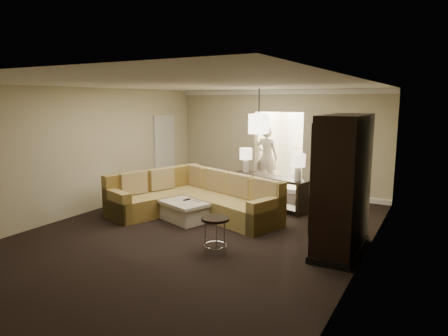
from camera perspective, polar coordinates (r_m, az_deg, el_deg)
The scene contains 18 objects.
ground at distance 7.84m, azimuth -3.47°, elevation -9.11°, with size 8.00×8.00×0.00m, color black.
wall_back at distance 11.05m, azimuth 7.72°, elevation 3.78°, with size 6.00×0.04×2.80m, color #BDB58F.
wall_left at distance 9.46m, azimuth -19.07°, elevation 2.34°, with size 0.04×8.00×2.80m, color #BDB58F.
wall_right at distance 6.42m, azimuth 19.58°, elevation -0.96°, with size 0.04×8.00×2.80m, color #BDB58F.
ceiling at distance 7.42m, azimuth -3.70°, elevation 11.81°, with size 6.00×8.00×0.02m, color white.
crown_molding at distance 10.95m, azimuth 7.79°, elevation 10.69°, with size 6.00×0.10×0.12m, color white.
baseboard at distance 11.22m, azimuth 7.47°, elevation -3.06°, with size 6.00×0.10×0.12m, color white.
side_door at distance 11.52m, azimuth -8.47°, elevation 2.24°, with size 0.05×0.90×2.10m, color silver.
foyer at distance 12.32m, azimuth 10.01°, elevation 3.86°, with size 1.44×2.02×2.80m.
sectional_sofa at distance 8.88m, azimuth -4.27°, elevation -4.31°, with size 3.77×2.69×0.95m.
coffee_table at distance 8.59m, azimuth -4.80°, elevation -5.91°, with size 1.34×1.34×0.44m.
console_table at distance 9.44m, azimuth 6.58°, elevation -3.00°, with size 2.04×0.98×0.77m.
armoire at distance 6.86m, azimuth 16.52°, elevation -2.69°, with size 0.68×1.60×2.30m.
drink_table at distance 6.74m, azimuth -1.24°, elevation -8.46°, with size 0.47×0.47×0.59m.
table_lamp_left at distance 9.81m, azimuth 3.15°, elevation 1.70°, with size 0.31×0.31×0.59m.
table_lamp_right at distance 8.86m, azimuth 10.56°, elevation 0.69°, with size 0.31×0.31×0.59m.
pendant_light at distance 9.81m, azimuth 4.99°, elevation 6.33°, with size 0.38×0.38×1.09m.
person at distance 11.55m, azimuth 6.15°, elevation 2.04°, with size 0.72×0.48×1.99m, color #ECE1C8.
Camera 1 is at (4.02, -6.23, 2.53)m, focal length 32.00 mm.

